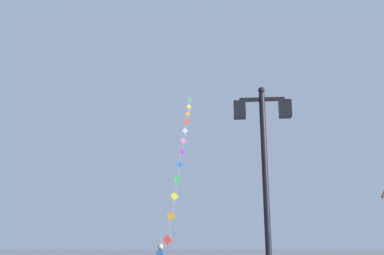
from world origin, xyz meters
name	(u,v)px	position (x,y,z in m)	size (l,w,h in m)	color
twin_lantern_lamp_post	(264,156)	(1.60, 8.08, 3.68)	(1.35, 0.28, 5.36)	black
kite_train	(182,151)	(-2.47, 26.80, 7.80)	(1.11, 20.21, 15.01)	brown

